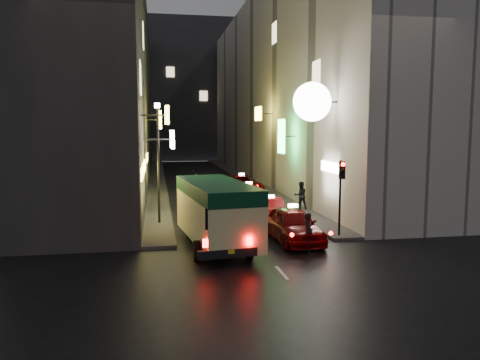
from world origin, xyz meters
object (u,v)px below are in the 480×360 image
pedestrian_crossing (308,230)px  lamp_post (158,155)px  taxi_near (293,222)px  traffic_light (341,181)px  minibus (216,206)px

pedestrian_crossing → lamp_post: bearing=42.8°
taxi_near → traffic_light: traffic_light is taller
minibus → pedestrian_crossing: size_ratio=3.60×
minibus → pedestrian_crossing: 4.02m
minibus → traffic_light: 5.90m
traffic_light → lamp_post: bearing=151.1°
pedestrian_crossing → lamp_post: 9.29m
minibus → taxi_near: minibus is taller
traffic_light → lamp_post: 9.42m
taxi_near → traffic_light: 2.92m
taxi_near → pedestrian_crossing: taxi_near is taller
taxi_near → lamp_post: bearing=141.9°
lamp_post → minibus: bearing=-64.3°
traffic_light → taxi_near: bearing=-177.5°
pedestrian_crossing → taxi_near: bearing=3.0°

